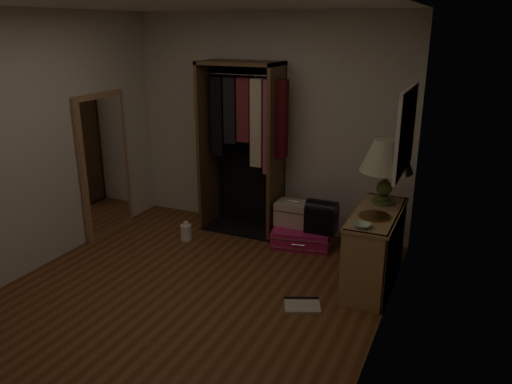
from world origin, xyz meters
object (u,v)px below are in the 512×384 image
Objects in this scene: floor_mirror at (105,165)px; black_bag at (322,216)px; console_bookshelf at (375,245)px; open_wardrobe at (246,133)px; white_jug at (186,232)px; pink_suitcase at (302,237)px; table_lamp at (387,157)px; train_case at (294,213)px.

black_bag is (2.53, 0.59, -0.45)m from floor_mirror.
open_wardrobe is at bearing 156.92° from console_bookshelf.
black_bag is at bearing 15.71° from white_jug.
floor_mirror reaches higher than pink_suitcase.
console_bookshelf is 0.55× the size of open_wardrobe.
open_wardrobe is 1.81m from table_lamp.
floor_mirror is 2.49m from pink_suitcase.
train_case is (0.67, -0.11, -0.88)m from open_wardrobe.
pink_suitcase is 1.82× the size of train_case.
open_wardrobe reaches higher than console_bookshelf.
pink_suitcase is (-0.94, 0.55, -0.29)m from console_bookshelf.
train_case is 0.61× the size of table_lamp.
open_wardrobe is 4.99× the size of train_case.
train_case is (2.17, 0.66, -0.51)m from floor_mirror.
black_bag is (0.23, 0.01, 0.30)m from pink_suitcase.
table_lamp is at bearing 4.98° from floor_mirror.
floor_mirror is at bearing -167.65° from black_bag.
pink_suitcase is 1.12× the size of table_lamp.
black_bag reaches higher than train_case.
pink_suitcase is at bearing 14.04° from floor_mirror.
floor_mirror is (-1.50, -0.77, -0.37)m from open_wardrobe.
table_lamp is at bearing -18.93° from train_case.
console_bookshelf reaches higher than white_jug.
white_jug is at bearing -129.44° from open_wardrobe.
pink_suitcase is at bearing 17.84° from white_jug.
white_jug is (-0.50, -0.61, -1.12)m from open_wardrobe.
console_bookshelf is 2.27m from white_jug.
pink_suitcase is at bearing -31.43° from train_case.
train_case is 0.37m from black_bag.
table_lamp is at bearing -27.87° from pink_suitcase.
open_wardrobe is 1.38m from white_jug.
train_case is (-0.13, 0.08, 0.24)m from pink_suitcase.
train_case is 1.78× the size of white_jug.
train_case is (-1.07, 0.63, -0.05)m from console_bookshelf.
train_case reaches higher than pink_suitcase.
console_bookshelf is 1.67× the size of table_lamp.
open_wardrobe reaches higher than floor_mirror.
floor_mirror is 1.26m from white_jug.
console_bookshelf is 0.91m from black_bag.
train_case is at bearing 149.50° from console_bookshelf.
table_lamp reaches higher than black_bag.
black_bag is (-0.71, 0.56, 0.00)m from console_bookshelf.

